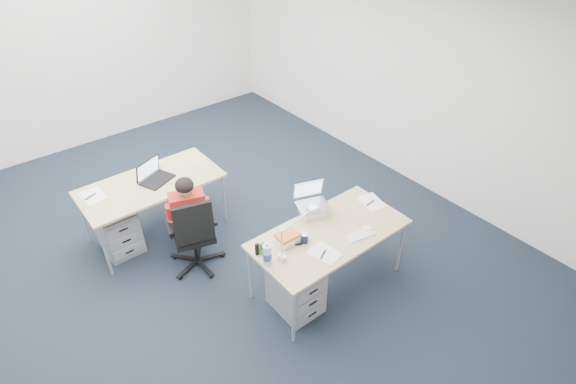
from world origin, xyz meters
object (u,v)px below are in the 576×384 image
(bear_figurine, at_px, (262,248))
(cordless_phone, at_px, (257,249))
(drawer_pedestal_far, at_px, (118,230))
(dark_laptop, at_px, (156,171))
(office_chair, at_px, (196,247))
(seated_person, at_px, (189,216))
(sunglasses, at_px, (318,217))
(drawer_pedestal_near, at_px, (296,288))
(headphones, at_px, (297,239))
(desk_lamp, at_px, (294,234))
(far_cup, at_px, (157,165))
(water_bottle, at_px, (267,254))
(desk_near, at_px, (329,236))
(computer_mouse, at_px, (368,228))
(can_koozie, at_px, (305,238))
(book_stack, at_px, (288,238))
(desk_far, at_px, (151,186))
(silver_laptop, at_px, (313,202))
(wireless_keyboard, at_px, (360,235))

(bear_figurine, height_order, cordless_phone, bear_figurine)
(drawer_pedestal_far, bearing_deg, dark_laptop, -1.55)
(office_chair, relative_size, seated_person, 0.85)
(sunglasses, bearing_deg, dark_laptop, 132.61)
(drawer_pedestal_near, distance_m, headphones, 0.51)
(desk_lamp, height_order, far_cup, desk_lamp)
(water_bottle, height_order, cordless_phone, water_bottle)
(seated_person, bearing_deg, desk_near, -35.49)
(computer_mouse, relative_size, water_bottle, 0.37)
(can_koozie, relative_size, bear_figurine, 0.75)
(computer_mouse, bearing_deg, can_koozie, 136.18)
(office_chair, distance_m, dark_laptop, 1.00)
(book_stack, height_order, dark_laptop, dark_laptop)
(office_chair, xyz_separation_m, computer_mouse, (1.28, -1.33, 0.47))
(office_chair, distance_m, headphones, 1.27)
(desk_near, height_order, office_chair, office_chair)
(desk_near, bearing_deg, office_chair, 130.51)
(cordless_phone, bearing_deg, dark_laptop, 97.70)
(desk_far, height_order, silver_laptop, silver_laptop)
(headphones, distance_m, water_bottle, 0.44)
(seated_person, xyz_separation_m, wireless_keyboard, (1.12, -1.50, 0.15))
(desk_near, distance_m, computer_mouse, 0.39)
(office_chair, height_order, far_cup, office_chair)
(book_stack, bearing_deg, drawer_pedestal_near, -104.63)
(office_chair, xyz_separation_m, sunglasses, (1.02, -0.87, 0.46))
(desk_near, relative_size, drawer_pedestal_far, 2.91)
(silver_laptop, distance_m, computer_mouse, 0.62)
(office_chair, xyz_separation_m, drawer_pedestal_near, (0.49, -1.15, -0.01))
(desk_near, xyz_separation_m, desk_far, (-1.03, 1.94, 0.00))
(wireless_keyboard, bearing_deg, drawer_pedestal_far, 141.25)
(desk_near, relative_size, book_stack, 7.14)
(desk_far, relative_size, silver_laptop, 4.66)
(cordless_phone, bearing_deg, seated_person, 99.85)
(office_chair, relative_size, drawer_pedestal_near, 1.80)
(sunglasses, bearing_deg, far_cup, 126.59)
(computer_mouse, height_order, can_koozie, can_koozie)
(can_koozie, height_order, cordless_phone, cordless_phone)
(desk_far, relative_size, desk_lamp, 3.28)
(silver_laptop, bearing_deg, desk_far, 143.20)
(computer_mouse, distance_m, bear_figurine, 1.10)
(wireless_keyboard, xyz_separation_m, dark_laptop, (-1.15, 2.15, 0.12))
(office_chair, bearing_deg, desk_lamp, -49.63)
(drawer_pedestal_near, distance_m, dark_laptop, 2.10)
(wireless_keyboard, height_order, dark_laptop, dark_laptop)
(dark_laptop, bearing_deg, desk_lamp, -98.84)
(desk_near, height_order, far_cup, far_cup)
(drawer_pedestal_near, distance_m, bear_figurine, 0.62)
(water_bottle, distance_m, cordless_phone, 0.18)
(water_bottle, bearing_deg, can_koozie, 1.82)
(office_chair, relative_size, book_stack, 4.41)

